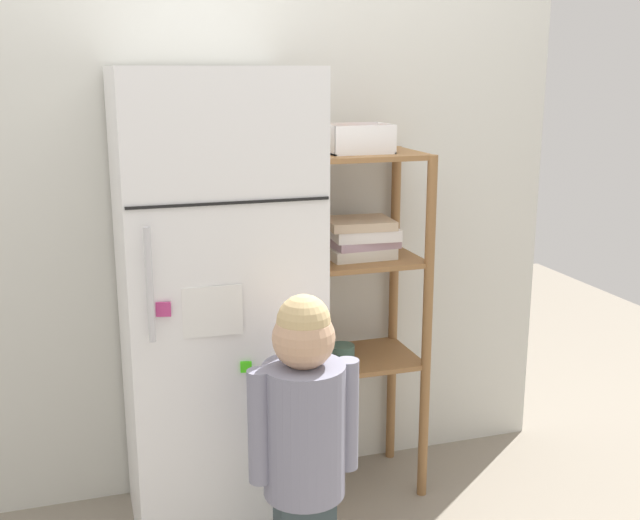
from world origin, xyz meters
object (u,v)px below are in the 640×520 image
object	(u,v)px
refrigerator	(215,312)
pantry_shelf_unit	(361,277)
fruit_bin	(358,141)
child_standing	(304,429)

from	to	relation	value
refrigerator	pantry_shelf_unit	world-z (taller)	refrigerator
pantry_shelf_unit	fruit_bin	size ratio (longest dim) A/B	5.78
child_standing	fruit_bin	world-z (taller)	fruit_bin
refrigerator	fruit_bin	size ratio (longest dim) A/B	7.10
child_standing	pantry_shelf_unit	world-z (taller)	pantry_shelf_unit
fruit_bin	refrigerator	bearing A→B (deg)	-167.35
refrigerator	fruit_bin	distance (m)	0.77
refrigerator	pantry_shelf_unit	size ratio (longest dim) A/B	1.23
refrigerator	fruit_bin	world-z (taller)	refrigerator
child_standing	pantry_shelf_unit	size ratio (longest dim) A/B	0.77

